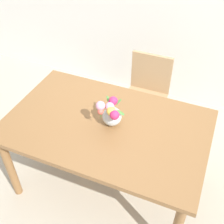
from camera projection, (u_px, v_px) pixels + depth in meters
The scene contains 4 objects.
ground_plane at pixel (107, 181), 2.77m from camera, with size 12.00×12.00×0.00m, color #B7AD99.
dining_table at pixel (107, 132), 2.32m from camera, with size 1.60×1.01×0.77m.
chair_far at pixel (147, 92), 2.99m from camera, with size 0.42×0.42×0.90m.
flower_vase at pixel (111, 113), 2.18m from camera, with size 0.21×0.23×0.25m.
Camera 1 is at (0.68, -1.50, 2.33)m, focal length 45.95 mm.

